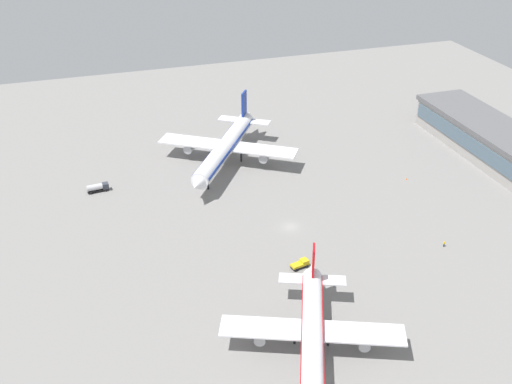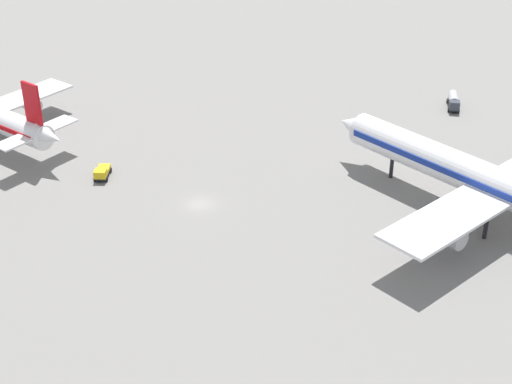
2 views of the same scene
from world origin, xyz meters
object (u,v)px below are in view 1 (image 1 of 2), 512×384
object	(u,v)px
safety_cone_near_gate	(407,179)
airplane_at_gate	(226,147)
airplane_taxiing	(312,334)
pushback_tractor	(301,264)
fuel_truck	(98,187)
ground_crew_worker	(444,244)

from	to	relation	value
safety_cone_near_gate	airplane_at_gate	bearing A→B (deg)	61.48
airplane_taxiing	pushback_tractor	distance (m)	29.46
airplane_at_gate	airplane_taxiing	bearing A→B (deg)	29.37
fuel_truck	pushback_tractor	size ratio (longest dim) A/B	1.37
fuel_truck	safety_cone_near_gate	size ratio (longest dim) A/B	10.75
fuel_truck	ground_crew_worker	size ratio (longest dim) A/B	3.86
safety_cone_near_gate	pushback_tractor	bearing A→B (deg)	124.02
pushback_tractor	safety_cone_near_gate	xyz separation A→B (m)	(32.10, -47.54, -0.67)
pushback_tractor	ground_crew_worker	world-z (taller)	pushback_tractor
airplane_at_gate	ground_crew_worker	xyz separation A→B (m)	(-62.18, -40.55, -5.39)
airplane_at_gate	pushback_tractor	bearing A→B (deg)	35.78
airplane_at_gate	fuel_truck	world-z (taller)	airplane_at_gate
fuel_truck	airplane_at_gate	bearing A→B (deg)	2.53
fuel_truck	safety_cone_near_gate	xyz separation A→B (m)	(-21.41, -90.85, -1.09)
airplane_at_gate	ground_crew_worker	world-z (taller)	airplane_at_gate
airplane_taxiing	ground_crew_worker	world-z (taller)	airplane_taxiing
airplane_at_gate	pushback_tractor	size ratio (longest dim) A/B	10.50
airplane_at_gate	safety_cone_near_gate	size ratio (longest dim) A/B	82.38
airplane_at_gate	safety_cone_near_gate	xyz separation A→B (m)	(-27.14, -49.95, -5.94)
ground_crew_worker	safety_cone_near_gate	distance (m)	36.28
airplane_taxiing	safety_cone_near_gate	bearing A→B (deg)	159.26
pushback_tractor	ground_crew_worker	xyz separation A→B (m)	(-2.95, -38.14, -0.12)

